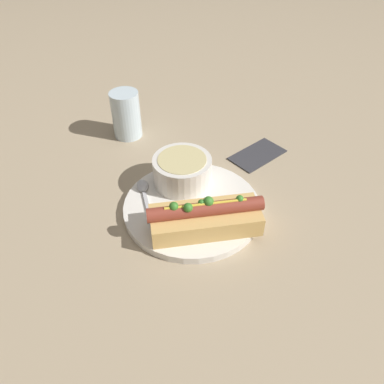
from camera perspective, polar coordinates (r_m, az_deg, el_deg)
The scene contains 7 objects.
ground_plane at distance 0.67m, azimuth 0.00°, elevation -2.75°, with size 4.00×4.00×0.00m, color tan.
dinner_plate at distance 0.67m, azimuth 0.00°, elevation -2.33°, with size 0.24×0.24×0.01m.
hot_dog at distance 0.61m, azimuth 2.03°, elevation -3.88°, with size 0.19×0.09×0.06m.
soup_bowl at distance 0.69m, azimuth -1.89°, elevation 3.34°, with size 0.11×0.11×0.05m.
spoon at distance 0.68m, azimuth -7.18°, elevation -0.53°, with size 0.02×0.16×0.01m.
drinking_glass at distance 0.85m, azimuth -10.00°, elevation 11.53°, with size 0.06×0.06×0.10m.
napkin at distance 0.81m, azimuth 9.94°, elevation 5.69°, with size 0.13×0.11×0.01m.
Camera 1 is at (-0.13, -0.46, 0.47)m, focal length 35.00 mm.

